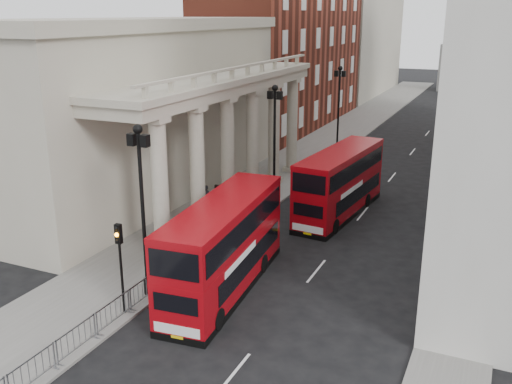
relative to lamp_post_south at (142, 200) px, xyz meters
The scene contains 17 objects.
ground 6.36m from the lamp_post_south, 81.47° to the right, with size 260.00×260.00×0.00m, color black.
sidewalk_west 26.56m from the lamp_post_south, 95.27° to the left, with size 6.00×140.00×0.12m, color slate.
sidewalk_east 29.97m from the lamp_post_south, 61.53° to the left, with size 3.00×140.00×0.12m, color slate.
kerb 26.45m from the lamp_post_south, 88.79° to the left, with size 0.20×140.00×0.14m, color slate.
portico_building 17.18m from the lamp_post_south, 125.27° to the left, with size 9.00×28.00×12.00m, color #A7A08C.
brick_building 45.51m from the lamp_post_south, 102.68° to the left, with size 9.00×32.00×22.00m, color maroon.
west_building_far 76.81m from the lamp_post_south, 97.42° to the left, with size 9.00×30.00×20.00m, color #A7A08C.
lamp_post_south is the anchor object (origin of this frame).
lamp_post_mid 16.00m from the lamp_post_south, 90.00° to the left, with size 1.05×0.44×8.32m.
lamp_post_north 32.00m from the lamp_post_south, 90.00° to the left, with size 1.05×0.44×8.32m.
traffic_light 2.71m from the lamp_post_south, 87.16° to the right, with size 0.28×0.33×4.30m.
crowd_barriers 4.60m from the lamp_post_south, 81.98° to the right, with size 0.50×18.75×1.10m.
bus_near 4.54m from the lamp_post_south, 34.95° to the left, with size 3.47×10.73×4.55m.
bus_far 16.29m from the lamp_post_south, 71.45° to the left, with size 3.45×10.46×4.43m.
pedestrian_a 13.35m from the lamp_post_south, 106.09° to the left, with size 0.60×0.39×1.64m, color black.
pedestrian_b 13.72m from the lamp_post_south, 103.35° to the left, with size 0.81×0.63×1.66m, color #2A2522.
pedestrian_c 13.02m from the lamp_post_south, 102.18° to the left, with size 0.76×0.50×1.56m, color black.
Camera 1 is at (14.43, -16.60, 13.15)m, focal length 40.00 mm.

